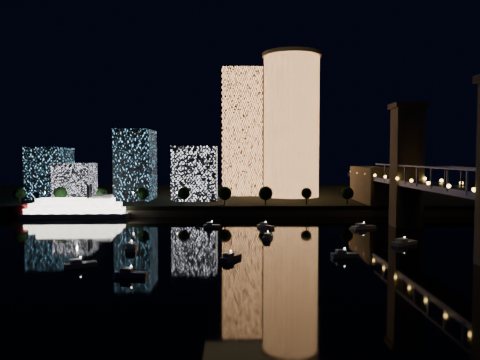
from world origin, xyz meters
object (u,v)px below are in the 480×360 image
object	(u,v)px
truss_bridge	(461,197)
riverboat	(71,209)
tower_cylindrical	(291,125)
tower_rectangular	(242,133)

from	to	relation	value
truss_bridge	riverboat	distance (m)	163.72
tower_cylindrical	tower_rectangular	distance (m)	31.75
tower_cylindrical	truss_bridge	xyz separation A→B (m)	(37.37, -129.64, -30.25)
tower_rectangular	riverboat	world-z (taller)	tower_rectangular
tower_cylindrical	truss_bridge	size ratio (longest dim) A/B	0.31
tower_rectangular	truss_bridge	bearing A→B (deg)	-65.31
tower_rectangular	riverboat	bearing A→B (deg)	-138.83
truss_bridge	tower_rectangular	bearing A→B (deg)	114.69
tower_cylindrical	riverboat	distance (m)	129.56
tower_rectangular	truss_bridge	size ratio (longest dim) A/B	0.28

